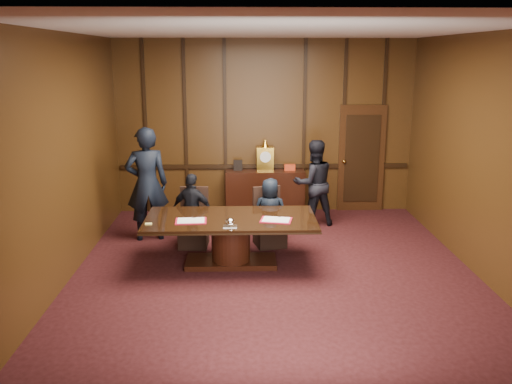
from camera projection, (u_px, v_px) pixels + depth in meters
room at (280, 160)px, 7.74m from camera, size 7.00×7.04×3.50m
sideboard at (265, 190)px, 11.07m from camera, size 1.60×0.45×1.54m
conference_table at (231, 233)px, 8.34m from camera, size 2.62×1.32×0.76m
folder_left at (191, 221)px, 8.09m from camera, size 0.48×0.36×0.02m
folder_right at (276, 220)px, 8.14m from camera, size 0.52×0.42×0.02m
inkstand at (230, 223)px, 7.83m from camera, size 0.20×0.14×0.12m
notepad at (148, 224)px, 7.95m from camera, size 0.11×0.08×0.01m
chair_left at (194, 229)px, 9.23m from camera, size 0.50×0.50×0.99m
chair_right at (269, 228)px, 9.26m from camera, size 0.58×0.58×0.99m
signatory_left at (193, 211)px, 9.07m from camera, size 0.81×0.54×1.27m
signatory_right at (270, 213)px, 9.11m from camera, size 0.63×0.47×1.19m
witness_left at (147, 184)px, 9.40m from camera, size 0.81×0.62×2.00m
witness_right at (314, 183)px, 10.24m from camera, size 0.93×0.80×1.65m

